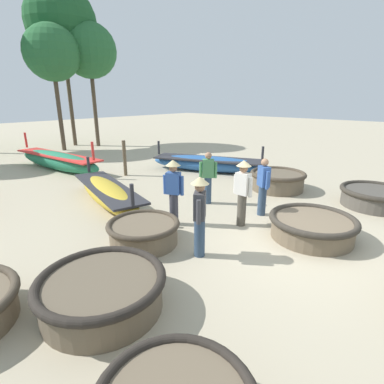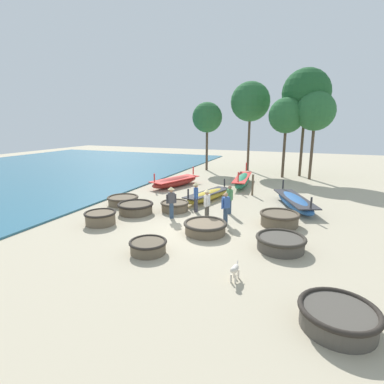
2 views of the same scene
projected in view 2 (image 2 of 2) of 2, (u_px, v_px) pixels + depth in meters
name	position (u px, v px, depth m)	size (l,w,h in m)	color
ground_plane	(194.00, 231.00, 13.72)	(80.00, 80.00, 0.00)	tan
coracle_nearest	(175.00, 206.00, 16.78)	(1.60, 1.60, 0.52)	brown
coracle_far_left	(100.00, 217.00, 14.58)	(1.53, 1.53, 0.62)	brown
coracle_center	(279.00, 218.00, 14.42)	(1.90, 1.90, 0.64)	brown
coracle_front_left	(148.00, 246.00, 11.38)	(1.45, 1.45, 0.49)	brown
coracle_weathered	(281.00, 242.00, 11.66)	(1.94, 1.94, 0.55)	#4C473F
coracle_far_right	(123.00, 200.00, 18.07)	(1.87, 1.87, 0.51)	brown
coracle_tilted	(205.00, 227.00, 13.39)	(1.95, 1.95, 0.53)	brown
coracle_beside_post	(338.00, 316.00, 7.19)	(1.90, 1.90, 0.57)	#4C473F
coracle_front_right	(136.00, 208.00, 16.33)	(1.95, 1.95, 0.58)	brown
long_boat_ochre_hull	(295.00, 202.00, 17.43)	(2.96, 5.10, 1.20)	#285693
long_boat_white_hull	(175.00, 182.00, 23.19)	(2.71, 4.91, 1.28)	maroon
long_boat_green_hull	(242.00, 180.00, 23.57)	(1.46, 5.76, 1.46)	#237551
long_boat_red_hull	(208.00, 195.00, 19.02)	(2.10, 4.49, 1.10)	gold
fisherman_hauling	(207.00, 203.00, 14.85)	(0.36, 0.53, 1.67)	#4C473D
fisherman_by_coracle	(226.00, 207.00, 14.50)	(0.38, 0.45, 1.57)	#2D425B
fisherman_standing_left	(230.00, 199.00, 16.12)	(0.39, 0.43, 1.57)	#2D425B
fisherman_with_hat	(171.00, 200.00, 15.34)	(0.45, 0.37, 1.67)	#2D425B
fisherman_standing_right	(196.00, 195.00, 16.42)	(0.36, 0.49, 1.67)	#383842
dog	(235.00, 270.00, 9.34)	(0.21, 0.69, 0.55)	beige
mooring_post_inland	(253.00, 185.00, 20.22)	(0.14, 0.14, 1.44)	brown
tree_tall_back	(306.00, 93.00, 26.05)	(4.15, 4.15, 9.45)	#4C3D2D
tree_leftmost	(315.00, 111.00, 24.85)	(3.24, 3.24, 7.39)	#4C3D2D
tree_right_mid	(250.00, 102.00, 29.33)	(3.84, 3.84, 8.75)	#4C3D2D
tree_rightmost	(207.00, 118.00, 29.94)	(3.00, 3.00, 6.83)	#4C3D2D
tree_center	(286.00, 116.00, 25.82)	(3.05, 3.05, 6.96)	#4C3D2D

